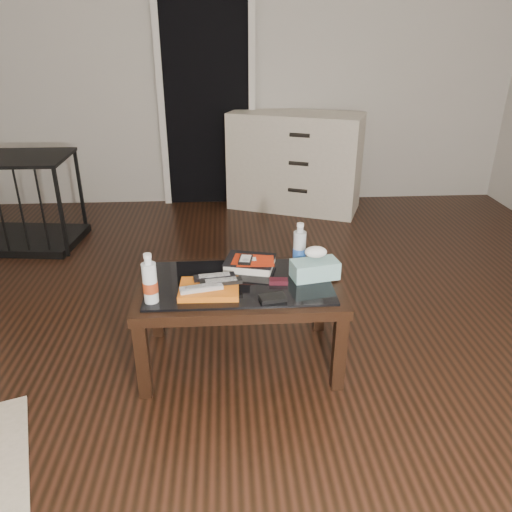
# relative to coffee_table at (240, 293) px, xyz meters

# --- Properties ---
(ground) EXTENTS (5.00, 5.00, 0.00)m
(ground) POSITION_rel_coffee_table_xyz_m (0.19, 0.19, -0.40)
(ground) COLOR black
(ground) RESTS_ON ground
(room_shell) EXTENTS (5.00, 5.00, 5.00)m
(room_shell) POSITION_rel_coffee_table_xyz_m (0.19, 0.19, 1.22)
(room_shell) COLOR beige
(room_shell) RESTS_ON ground
(doorway) EXTENTS (0.90, 0.08, 2.07)m
(doorway) POSITION_rel_coffee_table_xyz_m (-0.21, 2.65, 0.63)
(doorway) COLOR black
(doorway) RESTS_ON ground
(coffee_table) EXTENTS (1.00, 0.60, 0.46)m
(coffee_table) POSITION_rel_coffee_table_xyz_m (0.00, 0.00, 0.00)
(coffee_table) COLOR black
(coffee_table) RESTS_ON ground
(dresser) EXTENTS (1.30, 0.91, 0.90)m
(dresser) POSITION_rel_coffee_table_xyz_m (0.60, 2.42, 0.05)
(dresser) COLOR beige
(dresser) RESTS_ON ground
(pet_crate) EXTENTS (0.96, 0.70, 0.71)m
(pet_crate) POSITION_rel_coffee_table_xyz_m (-1.71, 1.67, -0.17)
(pet_crate) COLOR black
(pet_crate) RESTS_ON ground
(magazines) EXTENTS (0.29, 0.22, 0.03)m
(magazines) POSITION_rel_coffee_table_xyz_m (-0.15, -0.10, 0.08)
(magazines) COLOR orange
(magazines) RESTS_ON coffee_table
(remote_silver) EXTENTS (0.21, 0.09, 0.02)m
(remote_silver) POSITION_rel_coffee_table_xyz_m (-0.18, -0.13, 0.11)
(remote_silver) COLOR #A3A4A8
(remote_silver) RESTS_ON magazines
(remote_black_front) EXTENTS (0.21, 0.08, 0.02)m
(remote_black_front) POSITION_rel_coffee_table_xyz_m (-0.09, -0.07, 0.11)
(remote_black_front) COLOR black
(remote_black_front) RESTS_ON magazines
(remote_black_back) EXTENTS (0.21, 0.08, 0.02)m
(remote_black_back) POSITION_rel_coffee_table_xyz_m (-0.12, -0.02, 0.11)
(remote_black_back) COLOR black
(remote_black_back) RESTS_ON magazines
(textbook) EXTENTS (0.29, 0.26, 0.05)m
(textbook) POSITION_rel_coffee_table_xyz_m (0.06, 0.16, 0.09)
(textbook) COLOR black
(textbook) RESTS_ON coffee_table
(dvd_mailers) EXTENTS (0.21, 0.17, 0.01)m
(dvd_mailers) POSITION_rel_coffee_table_xyz_m (0.07, 0.14, 0.11)
(dvd_mailers) COLOR #B7260C
(dvd_mailers) RESTS_ON textbook
(ipod) EXTENTS (0.08, 0.11, 0.02)m
(ipod) POSITION_rel_coffee_table_xyz_m (0.04, 0.13, 0.12)
(ipod) COLOR black
(ipod) RESTS_ON dvd_mailers
(flip_phone) EXTENTS (0.09, 0.05, 0.02)m
(flip_phone) POSITION_rel_coffee_table_xyz_m (0.19, -0.03, 0.08)
(flip_phone) COLOR black
(flip_phone) RESTS_ON coffee_table
(wallet) EXTENTS (0.13, 0.09, 0.02)m
(wallet) POSITION_rel_coffee_table_xyz_m (0.15, -0.19, 0.07)
(wallet) COLOR black
(wallet) RESTS_ON coffee_table
(water_bottle_left) EXTENTS (0.07, 0.07, 0.24)m
(water_bottle_left) POSITION_rel_coffee_table_xyz_m (-0.41, -0.17, 0.18)
(water_bottle_left) COLOR silver
(water_bottle_left) RESTS_ON coffee_table
(water_bottle_right) EXTENTS (0.08, 0.08, 0.24)m
(water_bottle_right) POSITION_rel_coffee_table_xyz_m (0.32, 0.16, 0.18)
(water_bottle_right) COLOR silver
(water_bottle_right) RESTS_ON coffee_table
(tissue_box) EXTENTS (0.25, 0.16, 0.09)m
(tissue_box) POSITION_rel_coffee_table_xyz_m (0.38, 0.02, 0.11)
(tissue_box) COLOR teal
(tissue_box) RESTS_ON coffee_table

